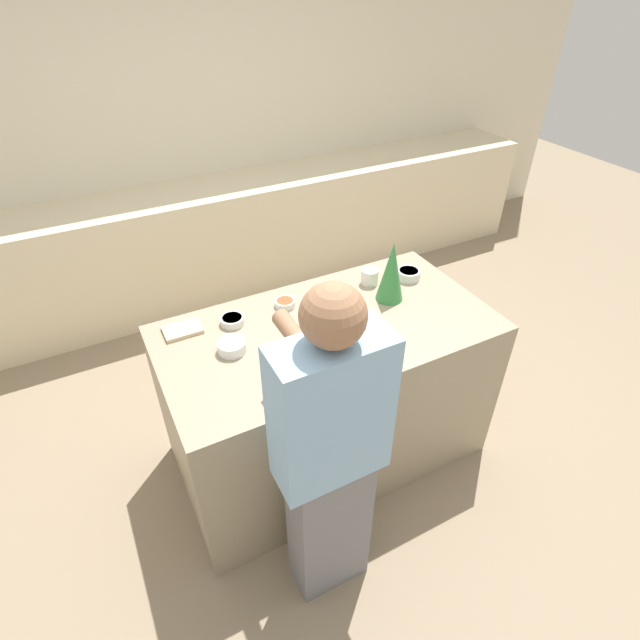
{
  "coord_description": "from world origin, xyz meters",
  "views": [
    {
      "loc": [
        -0.95,
        -1.74,
        2.45
      ],
      "look_at": [
        -0.05,
        0.0,
        0.99
      ],
      "focal_mm": 28.0,
      "sensor_mm": 36.0,
      "label": 1
    }
  ],
  "objects_px": {
    "gingerbread_house": "(327,330)",
    "candy_bowl_front_corner": "(232,346)",
    "mug": "(370,276)",
    "candy_bowl_far_right": "(408,274)",
    "person": "(330,458)",
    "decorative_tree": "(391,272)",
    "cookbook": "(182,330)",
    "baking_tray": "(327,351)",
    "candy_bowl_behind_tray": "(285,303)",
    "candy_bowl_far_left": "(232,320)",
    "candy_bowl_beside_tree": "(327,303)"
  },
  "relations": [
    {
      "from": "gingerbread_house",
      "to": "candy_bowl_beside_tree",
      "type": "distance_m",
      "value": 0.38
    },
    {
      "from": "candy_bowl_behind_tray",
      "to": "candy_bowl_far_right",
      "type": "relative_size",
      "value": 0.82
    },
    {
      "from": "baking_tray",
      "to": "decorative_tree",
      "type": "bearing_deg",
      "value": 25.14
    },
    {
      "from": "baking_tray",
      "to": "candy_bowl_behind_tray",
      "type": "relative_size",
      "value": 4.05
    },
    {
      "from": "candy_bowl_far_left",
      "to": "mug",
      "type": "relative_size",
      "value": 1.24
    },
    {
      "from": "candy_bowl_far_right",
      "to": "candy_bowl_beside_tree",
      "type": "bearing_deg",
      "value": -176.46
    },
    {
      "from": "decorative_tree",
      "to": "mug",
      "type": "bearing_deg",
      "value": 93.35
    },
    {
      "from": "baking_tray",
      "to": "candy_bowl_beside_tree",
      "type": "distance_m",
      "value": 0.37
    },
    {
      "from": "candy_bowl_far_right",
      "to": "person",
      "type": "height_order",
      "value": "person"
    },
    {
      "from": "candy_bowl_behind_tray",
      "to": "candy_bowl_far_right",
      "type": "bearing_deg",
      "value": -5.73
    },
    {
      "from": "candy_bowl_beside_tree",
      "to": "mug",
      "type": "height_order",
      "value": "mug"
    },
    {
      "from": "candy_bowl_far_right",
      "to": "candy_bowl_front_corner",
      "type": "xyz_separation_m",
      "value": [
        -1.11,
        -0.15,
        -0.0
      ]
    },
    {
      "from": "candy_bowl_far_left",
      "to": "decorative_tree",
      "type": "bearing_deg",
      "value": -11.93
    },
    {
      "from": "candy_bowl_behind_tray",
      "to": "person",
      "type": "height_order",
      "value": "person"
    },
    {
      "from": "decorative_tree",
      "to": "person",
      "type": "bearing_deg",
      "value": -136.07
    },
    {
      "from": "candy_bowl_beside_tree",
      "to": "mug",
      "type": "bearing_deg",
      "value": 16.4
    },
    {
      "from": "candy_bowl_behind_tray",
      "to": "cookbook",
      "type": "xyz_separation_m",
      "value": [
        -0.54,
        0.03,
        -0.01
      ]
    },
    {
      "from": "baking_tray",
      "to": "candy_bowl_far_right",
      "type": "xyz_separation_m",
      "value": [
        0.72,
        0.36,
        0.03
      ]
    },
    {
      "from": "baking_tray",
      "to": "gingerbread_house",
      "type": "distance_m",
      "value": 0.12
    },
    {
      "from": "mug",
      "to": "cookbook",
      "type": "bearing_deg",
      "value": 177.5
    },
    {
      "from": "candy_bowl_beside_tree",
      "to": "mug",
      "type": "relative_size",
      "value": 1.43
    },
    {
      "from": "candy_bowl_beside_tree",
      "to": "candy_bowl_front_corner",
      "type": "relative_size",
      "value": 1.03
    },
    {
      "from": "decorative_tree",
      "to": "candy_bowl_beside_tree",
      "type": "relative_size",
      "value": 2.4
    },
    {
      "from": "decorative_tree",
      "to": "candy_bowl_front_corner",
      "type": "relative_size",
      "value": 2.48
    },
    {
      "from": "decorative_tree",
      "to": "candy_bowl_behind_tray",
      "type": "distance_m",
      "value": 0.58
    },
    {
      "from": "gingerbread_house",
      "to": "candy_bowl_front_corner",
      "type": "distance_m",
      "value": 0.46
    },
    {
      "from": "candy_bowl_far_left",
      "to": "mug",
      "type": "height_order",
      "value": "mug"
    },
    {
      "from": "decorative_tree",
      "to": "candy_bowl_far_right",
      "type": "xyz_separation_m",
      "value": [
        0.21,
        0.12,
        -0.14
      ]
    },
    {
      "from": "candy_bowl_beside_tree",
      "to": "candy_bowl_front_corner",
      "type": "distance_m",
      "value": 0.58
    },
    {
      "from": "baking_tray",
      "to": "mug",
      "type": "relative_size",
      "value": 4.46
    },
    {
      "from": "candy_bowl_beside_tree",
      "to": "candy_bowl_far_left",
      "type": "relative_size",
      "value": 1.16
    },
    {
      "from": "person",
      "to": "candy_bowl_beside_tree",
      "type": "bearing_deg",
      "value": 62.65
    },
    {
      "from": "candy_bowl_behind_tray",
      "to": "decorative_tree",
      "type": "bearing_deg",
      "value": -20.28
    },
    {
      "from": "candy_bowl_front_corner",
      "to": "person",
      "type": "bearing_deg",
      "value": -78.49
    },
    {
      "from": "candy_bowl_beside_tree",
      "to": "person",
      "type": "relative_size",
      "value": 0.08
    },
    {
      "from": "candy_bowl_front_corner",
      "to": "mug",
      "type": "relative_size",
      "value": 1.39
    },
    {
      "from": "candy_bowl_far_right",
      "to": "mug",
      "type": "distance_m",
      "value": 0.23
    },
    {
      "from": "baking_tray",
      "to": "cookbook",
      "type": "distance_m",
      "value": 0.73
    },
    {
      "from": "candy_bowl_far_left",
      "to": "candy_bowl_far_right",
      "type": "distance_m",
      "value": 1.04
    },
    {
      "from": "baking_tray",
      "to": "candy_bowl_behind_tray",
      "type": "distance_m",
      "value": 0.43
    },
    {
      "from": "candy_bowl_far_left",
      "to": "candy_bowl_front_corner",
      "type": "distance_m",
      "value": 0.21
    },
    {
      "from": "candy_bowl_far_left",
      "to": "candy_bowl_front_corner",
      "type": "height_order",
      "value": "candy_bowl_front_corner"
    },
    {
      "from": "gingerbread_house",
      "to": "mug",
      "type": "height_order",
      "value": "gingerbread_house"
    },
    {
      "from": "candy_bowl_beside_tree",
      "to": "candy_bowl_far_left",
      "type": "height_order",
      "value": "candy_bowl_beside_tree"
    },
    {
      "from": "cookbook",
      "to": "person",
      "type": "relative_size",
      "value": 0.11
    },
    {
      "from": "candy_bowl_beside_tree",
      "to": "cookbook",
      "type": "bearing_deg",
      "value": 169.06
    },
    {
      "from": "candy_bowl_behind_tray",
      "to": "mug",
      "type": "height_order",
      "value": "mug"
    },
    {
      "from": "baking_tray",
      "to": "candy_bowl_far_left",
      "type": "relative_size",
      "value": 3.61
    },
    {
      "from": "person",
      "to": "candy_bowl_far_left",
      "type": "bearing_deg",
      "value": 94.39
    },
    {
      "from": "decorative_tree",
      "to": "gingerbread_house",
      "type": "bearing_deg",
      "value": -154.87
    }
  ]
}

